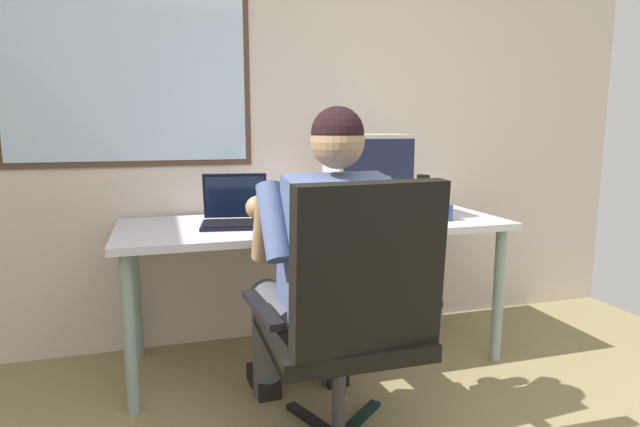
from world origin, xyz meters
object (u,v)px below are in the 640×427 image
(person_seated, at_px, (325,265))
(crt_monitor, at_px, (369,168))
(desk_speaker, at_px, (419,193))
(laptop, at_px, (235,211))
(desk, at_px, (315,235))
(wine_glass, at_px, (299,208))
(office_chair, at_px, (353,309))
(coffee_mug, at_px, (444,212))

(person_seated, xyz_separation_m, crt_monitor, (0.41, 0.58, 0.32))
(crt_monitor, distance_m, desk_speaker, 0.41)
(laptop, bearing_deg, crt_monitor, -2.24)
(laptop, relative_size, desk_speaker, 1.76)
(person_seated, height_order, crt_monitor, person_seated)
(crt_monitor, distance_m, laptop, 0.69)
(desk, xyz_separation_m, crt_monitor, (0.28, 0.00, 0.32))
(crt_monitor, relative_size, desk_speaker, 2.13)
(desk, xyz_separation_m, wine_glass, (-0.13, -0.18, 0.16))
(office_chair, xyz_separation_m, laptop, (-0.27, 0.87, 0.22))
(crt_monitor, bearing_deg, coffee_mug, -27.01)
(laptop, bearing_deg, desk_speaker, 6.22)
(person_seated, distance_m, wine_glass, 0.43)
(desk_speaker, bearing_deg, crt_monitor, -158.86)
(office_chair, distance_m, wine_glass, 0.70)
(person_seated, distance_m, laptop, 0.67)
(crt_monitor, height_order, coffee_mug, crt_monitor)
(office_chair, xyz_separation_m, wine_glass, (-0.02, 0.65, 0.25))
(wine_glass, height_order, desk_speaker, desk_speaker)
(laptop, relative_size, coffee_mug, 4.18)
(office_chair, bearing_deg, coffee_mug, 42.71)
(desk, distance_m, coffee_mug, 0.65)
(person_seated, distance_m, coffee_mug, 0.85)
(crt_monitor, relative_size, coffee_mug, 5.06)
(desk, bearing_deg, office_chair, -97.56)
(desk, distance_m, person_seated, 0.59)
(person_seated, height_order, wine_glass, person_seated)
(desk, relative_size, coffee_mug, 22.46)
(desk, distance_m, office_chair, 0.85)
(crt_monitor, height_order, desk_speaker, crt_monitor)
(crt_monitor, bearing_deg, desk, -179.04)
(desk, distance_m, crt_monitor, 0.43)
(coffee_mug, bearing_deg, desk_speaker, 86.39)
(desk, height_order, wine_glass, wine_glass)
(office_chair, xyz_separation_m, desk_speaker, (0.74, 0.98, 0.26))
(laptop, height_order, wine_glass, laptop)
(office_chair, distance_m, laptop, 0.93)
(person_seated, bearing_deg, office_chair, -86.16)
(person_seated, height_order, laptop, person_seated)
(laptop, xyz_separation_m, desk_speaker, (1.02, 0.11, 0.04))
(crt_monitor, bearing_deg, desk_speaker, 21.14)
(wine_glass, xyz_separation_m, coffee_mug, (0.74, 0.02, -0.06))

